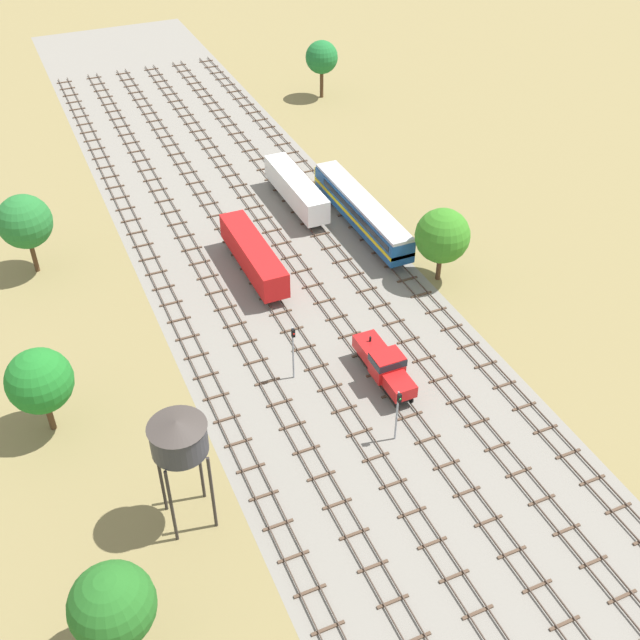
% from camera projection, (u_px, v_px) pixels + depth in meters
% --- Properties ---
extents(ground_plane, '(480.00, 480.00, 0.00)m').
position_uv_depth(ground_plane, '(269.00, 260.00, 85.32)').
color(ground_plane, olive).
extents(ballast_bed, '(28.15, 176.00, 0.01)m').
position_uv_depth(ballast_bed, '(269.00, 260.00, 85.32)').
color(ballast_bed, gray).
rests_on(ballast_bed, ground).
extents(track_far_left, '(2.40, 126.00, 0.29)m').
position_uv_depth(track_far_left, '(160.00, 280.00, 82.12)').
color(track_far_left, '#47382D').
rests_on(track_far_left, ground).
extents(track_left, '(2.40, 126.00, 0.29)m').
position_uv_depth(track_left, '(204.00, 269.00, 83.65)').
color(track_left, '#47382D').
rests_on(track_left, ground).
extents(track_centre_left, '(2.40, 126.00, 0.29)m').
position_uv_depth(track_centre_left, '(246.00, 259.00, 85.19)').
color(track_centre_left, '#47382D').
rests_on(track_centre_left, ground).
extents(track_centre, '(2.40, 126.00, 0.29)m').
position_uv_depth(track_centre, '(286.00, 250.00, 86.72)').
color(track_centre, '#47382D').
rests_on(track_centre, ground).
extents(track_centre_right, '(2.40, 126.00, 0.29)m').
position_uv_depth(track_centre_right, '(326.00, 240.00, 88.26)').
color(track_centre_right, '#47382D').
rests_on(track_centre_right, ground).
extents(track_right, '(2.40, 126.00, 0.29)m').
position_uv_depth(track_right, '(363.00, 231.00, 89.79)').
color(track_right, '#47382D').
rests_on(track_right, ground).
extents(shunter_loco_centre_nearest, '(2.74, 8.46, 3.10)m').
position_uv_depth(shunter_loco_centre_nearest, '(385.00, 364.00, 68.58)').
color(shunter_loco_centre_nearest, red).
rests_on(shunter_loco_centre_nearest, ground).
extents(freight_boxcar_centre_left_near, '(2.87, 14.00, 3.60)m').
position_uv_depth(freight_boxcar_centre_left_near, '(253.00, 254.00, 81.74)').
color(freight_boxcar_centre_left_near, red).
rests_on(freight_boxcar_centre_left_near, ground).
extents(diesel_railcar_right_mid, '(2.96, 20.50, 3.80)m').
position_uv_depth(diesel_railcar_right_mid, '(362.00, 210.00, 88.76)').
color(diesel_railcar_right_mid, '#194C8C').
rests_on(diesel_railcar_right_mid, ground).
extents(freight_boxcar_centre_right_midfar, '(2.87, 14.00, 3.60)m').
position_uv_depth(freight_boxcar_centre_right_midfar, '(296.00, 189.00, 93.12)').
color(freight_boxcar_centre_right_midfar, white).
rests_on(freight_boxcar_centre_right_midfar, ground).
extents(water_tower, '(4.17, 4.17, 10.17)m').
position_uv_depth(water_tower, '(178.00, 437.00, 52.68)').
color(water_tower, '#2D2826').
rests_on(water_tower, ground).
extents(signal_post_nearest, '(0.28, 0.47, 5.32)m').
position_uv_depth(signal_post_nearest, '(398.00, 410.00, 62.13)').
color(signal_post_nearest, gray).
rests_on(signal_post_nearest, ground).
extents(signal_post_near, '(0.28, 0.47, 5.82)m').
position_uv_depth(signal_post_near, '(293.00, 347.00, 67.89)').
color(signal_post_near, gray).
rests_on(signal_post_near, ground).
extents(lineside_tree_0, '(4.97, 4.97, 8.79)m').
position_uv_depth(lineside_tree_0, '(322.00, 57.00, 117.86)').
color(lineside_tree_0, '#4C331E').
rests_on(lineside_tree_0, ground).
extents(lineside_tree_1, '(5.72, 5.72, 8.22)m').
position_uv_depth(lineside_tree_1, '(442.00, 236.00, 79.20)').
color(lineside_tree_1, '#4C331E').
rests_on(lineside_tree_1, ground).
extents(lineside_tree_2, '(5.43, 5.43, 8.10)m').
position_uv_depth(lineside_tree_2, '(40.00, 381.00, 61.92)').
color(lineside_tree_2, '#4C331E').
rests_on(lineside_tree_2, ground).
extents(lineside_tree_3, '(5.37, 5.37, 8.02)m').
position_uv_depth(lineside_tree_3, '(112.00, 606.00, 46.34)').
color(lineside_tree_3, '#4C331E').
rests_on(lineside_tree_3, ground).
extents(lineside_tree_4, '(5.68, 5.68, 8.98)m').
position_uv_depth(lineside_tree_4, '(25.00, 222.00, 79.91)').
color(lineside_tree_4, '#4C331E').
rests_on(lineside_tree_4, ground).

